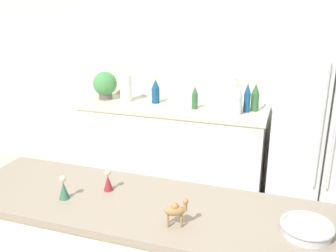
{
  "coord_description": "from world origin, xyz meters",
  "views": [
    {
      "loc": [
        0.64,
        -1.01,
        1.92
      ],
      "look_at": [
        -0.18,
        1.44,
        1.06
      ],
      "focal_mm": 40.0,
      "sensor_mm": 36.0,
      "label": 1
    }
  ],
  "objects_px": {
    "back_bottle_3": "(235,96)",
    "back_bottle_4": "(195,98)",
    "back_bottle_0": "(238,100)",
    "back_bottle_5": "(247,98)",
    "potted_plant": "(105,85)",
    "wise_man_figurine_blue": "(108,181)",
    "back_bottle_1": "(156,91)",
    "back_bottle_2": "(255,98)",
    "refrigerator": "(324,125)",
    "fruit_bowl": "(307,228)",
    "wise_man_figurine_crimson": "(64,189)",
    "camel_figurine": "(176,210)",
    "paper_towel_roll": "(126,88)"
  },
  "relations": [
    {
      "from": "paper_towel_roll",
      "to": "back_bottle_3",
      "type": "relative_size",
      "value": 0.89
    },
    {
      "from": "back_bottle_1",
      "to": "wise_man_figurine_blue",
      "type": "distance_m",
      "value": 1.93
    },
    {
      "from": "wise_man_figurine_blue",
      "to": "refrigerator",
      "type": "bearing_deg",
      "value": 56.04
    },
    {
      "from": "refrigerator",
      "to": "wise_man_figurine_crimson",
      "type": "distance_m",
      "value": 2.32
    },
    {
      "from": "wise_man_figurine_blue",
      "to": "wise_man_figurine_crimson",
      "type": "height_order",
      "value": "wise_man_figurine_crimson"
    },
    {
      "from": "refrigerator",
      "to": "back_bottle_2",
      "type": "distance_m",
      "value": 0.65
    },
    {
      "from": "back_bottle_2",
      "to": "fruit_bowl",
      "type": "xyz_separation_m",
      "value": [
        0.43,
        -2.0,
        -0.06
      ]
    },
    {
      "from": "back_bottle_1",
      "to": "camel_figurine",
      "type": "bearing_deg",
      "value": -67.52
    },
    {
      "from": "paper_towel_roll",
      "to": "wise_man_figurine_blue",
      "type": "xyz_separation_m",
      "value": [
        0.74,
        -1.85,
        -0.05
      ]
    },
    {
      "from": "back_bottle_4",
      "to": "back_bottle_3",
      "type": "bearing_deg",
      "value": 5.57
    },
    {
      "from": "potted_plant",
      "to": "paper_towel_roll",
      "type": "height_order",
      "value": "potted_plant"
    },
    {
      "from": "back_bottle_0",
      "to": "back_bottle_5",
      "type": "xyz_separation_m",
      "value": [
        0.07,
        0.11,
        0.0
      ]
    },
    {
      "from": "back_bottle_0",
      "to": "fruit_bowl",
      "type": "xyz_separation_m",
      "value": [
        0.57,
        -1.83,
        -0.07
      ]
    },
    {
      "from": "back_bottle_1",
      "to": "wise_man_figurine_blue",
      "type": "relative_size",
      "value": 2.13
    },
    {
      "from": "back_bottle_3",
      "to": "back_bottle_4",
      "type": "bearing_deg",
      "value": -174.43
    },
    {
      "from": "back_bottle_3",
      "to": "back_bottle_1",
      "type": "bearing_deg",
      "value": 176.47
    },
    {
      "from": "paper_towel_roll",
      "to": "back_bottle_3",
      "type": "xyz_separation_m",
      "value": [
        1.12,
        -0.02,
        0.01
      ]
    },
    {
      "from": "potted_plant",
      "to": "wise_man_figurine_crimson",
      "type": "height_order",
      "value": "potted_plant"
    },
    {
      "from": "paper_towel_roll",
      "to": "camel_figurine",
      "type": "xyz_separation_m",
      "value": [
        1.18,
        -2.06,
        -0.02
      ]
    },
    {
      "from": "paper_towel_roll",
      "to": "back_bottle_1",
      "type": "relative_size",
      "value": 1.09
    },
    {
      "from": "back_bottle_5",
      "to": "fruit_bowl",
      "type": "relative_size",
      "value": 1.26
    },
    {
      "from": "potted_plant",
      "to": "wise_man_figurine_blue",
      "type": "relative_size",
      "value": 2.47
    },
    {
      "from": "potted_plant",
      "to": "camel_figurine",
      "type": "distance_m",
      "value": 2.51
    },
    {
      "from": "back_bottle_0",
      "to": "camel_figurine",
      "type": "relative_size",
      "value": 2.08
    },
    {
      "from": "back_bottle_3",
      "to": "wise_man_figurine_blue",
      "type": "bearing_deg",
      "value": -101.7
    },
    {
      "from": "refrigerator",
      "to": "back_bottle_0",
      "type": "xyz_separation_m",
      "value": [
        -0.75,
        -0.0,
        0.16
      ]
    },
    {
      "from": "back_bottle_3",
      "to": "fruit_bowl",
      "type": "relative_size",
      "value": 1.35
    },
    {
      "from": "back_bottle_1",
      "to": "back_bottle_5",
      "type": "distance_m",
      "value": 0.92
    },
    {
      "from": "back_bottle_3",
      "to": "back_bottle_5",
      "type": "distance_m",
      "value": 0.11
    },
    {
      "from": "refrigerator",
      "to": "back_bottle_5",
      "type": "distance_m",
      "value": 0.71
    },
    {
      "from": "refrigerator",
      "to": "back_bottle_4",
      "type": "distance_m",
      "value": 1.18
    },
    {
      "from": "potted_plant",
      "to": "wise_man_figurine_blue",
      "type": "xyz_separation_m",
      "value": [
        0.99,
        -1.87,
        -0.07
      ]
    },
    {
      "from": "back_bottle_5",
      "to": "paper_towel_roll",
      "type": "bearing_deg",
      "value": 179.72
    },
    {
      "from": "refrigerator",
      "to": "back_bottle_2",
      "type": "bearing_deg",
      "value": 164.69
    },
    {
      "from": "refrigerator",
      "to": "wise_man_figurine_crimson",
      "type": "xyz_separation_m",
      "value": [
        -1.34,
        -1.89,
        0.11
      ]
    },
    {
      "from": "back_bottle_0",
      "to": "camel_figurine",
      "type": "bearing_deg",
      "value": -89.64
    },
    {
      "from": "refrigerator",
      "to": "wise_man_figurine_crimson",
      "type": "bearing_deg",
      "value": -125.39
    },
    {
      "from": "back_bottle_1",
      "to": "back_bottle_2",
      "type": "relative_size",
      "value": 0.93
    },
    {
      "from": "potted_plant",
      "to": "back_bottle_4",
      "type": "xyz_separation_m",
      "value": [
        0.99,
        -0.07,
        -0.04
      ]
    },
    {
      "from": "back_bottle_2",
      "to": "wise_man_figurine_crimson",
      "type": "relative_size",
      "value": 2.12
    },
    {
      "from": "back_bottle_0",
      "to": "back_bottle_5",
      "type": "height_order",
      "value": "back_bottle_5"
    },
    {
      "from": "back_bottle_1",
      "to": "back_bottle_2",
      "type": "bearing_deg",
      "value": 1.28
    },
    {
      "from": "fruit_bowl",
      "to": "wise_man_figurine_crimson",
      "type": "distance_m",
      "value": 1.16
    },
    {
      "from": "paper_towel_roll",
      "to": "camel_figurine",
      "type": "distance_m",
      "value": 2.37
    },
    {
      "from": "refrigerator",
      "to": "back_bottle_1",
      "type": "height_order",
      "value": "refrigerator"
    },
    {
      "from": "camel_figurine",
      "to": "fruit_bowl",
      "type": "bearing_deg",
      "value": 11.46
    },
    {
      "from": "back_bottle_1",
      "to": "back_bottle_4",
      "type": "height_order",
      "value": "back_bottle_1"
    },
    {
      "from": "back_bottle_4",
      "to": "wise_man_figurine_blue",
      "type": "height_order",
      "value": "back_bottle_4"
    },
    {
      "from": "back_bottle_2",
      "to": "back_bottle_1",
      "type": "bearing_deg",
      "value": -178.72
    },
    {
      "from": "back_bottle_2",
      "to": "back_bottle_3",
      "type": "relative_size",
      "value": 0.88
    }
  ]
}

